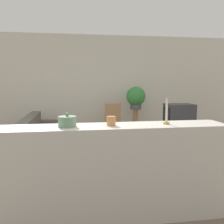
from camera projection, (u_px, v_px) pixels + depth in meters
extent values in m
plane|color=#756656|center=(100.00, 192.00, 3.39)|extent=(14.00, 14.00, 0.00)
cube|color=beige|center=(86.00, 87.00, 6.59)|extent=(9.00, 0.06, 2.70)
cube|color=#605B51|center=(46.00, 144.00, 5.06)|extent=(0.82, 1.92, 0.46)
cube|color=#605B51|center=(30.00, 125.00, 4.96)|extent=(0.20, 1.92, 0.34)
cube|color=#605B51|center=(41.00, 153.00, 4.18)|extent=(0.82, 0.16, 0.59)
cube|color=#605B51|center=(50.00, 132.00, 5.91)|extent=(0.82, 0.16, 0.59)
cube|color=#9E754C|center=(178.00, 142.00, 5.23)|extent=(0.81, 0.46, 0.46)
cube|color=#333338|center=(179.00, 118.00, 5.17)|extent=(0.55, 0.44, 0.57)
cube|color=black|center=(166.00, 118.00, 5.13)|extent=(0.02, 0.36, 0.45)
cube|color=#9E754C|center=(114.00, 126.00, 5.90)|extent=(0.44, 0.44, 0.04)
cube|color=#9E754C|center=(113.00, 114.00, 6.06)|extent=(0.40, 0.04, 0.51)
cylinder|color=#9E754C|center=(107.00, 138.00, 5.71)|extent=(0.04, 0.04, 0.42)
cylinder|color=#9E754C|center=(124.00, 137.00, 5.77)|extent=(0.04, 0.04, 0.42)
cylinder|color=#9E754C|center=(105.00, 134.00, 6.08)|extent=(0.04, 0.04, 0.42)
cylinder|color=#9E754C|center=(121.00, 134.00, 6.14)|extent=(0.04, 0.04, 0.42)
cylinder|color=#9E754C|center=(135.00, 125.00, 6.37)|extent=(0.13, 0.13, 0.79)
cylinder|color=#4C4C51|center=(136.00, 107.00, 6.32)|extent=(0.28, 0.28, 0.13)
sphere|color=#38843D|center=(136.00, 96.00, 6.28)|extent=(0.48, 0.48, 0.48)
cube|color=beige|center=(107.00, 172.00, 2.69)|extent=(2.62, 0.44, 1.03)
cylinder|color=gray|center=(67.00, 122.00, 2.56)|extent=(0.19, 0.19, 0.11)
sphere|color=gray|center=(67.00, 114.00, 2.55)|extent=(0.04, 0.04, 0.04)
cylinder|color=#C6844C|center=(111.00, 121.00, 2.63)|extent=(0.10, 0.10, 0.10)
cylinder|color=#B7933D|center=(166.00, 123.00, 2.73)|extent=(0.07, 0.07, 0.02)
cylinder|color=beige|center=(167.00, 111.00, 2.71)|extent=(0.02, 0.02, 0.26)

